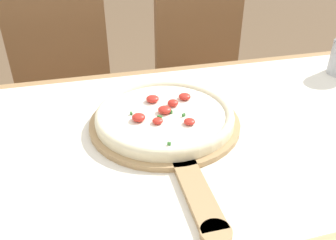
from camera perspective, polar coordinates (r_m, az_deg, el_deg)
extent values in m
cube|color=#A87F51|center=(0.73, 5.17, -6.52)|extent=(1.30, 0.88, 0.03)
cylinder|color=#A87F51|center=(1.47, 21.99, -4.79)|extent=(0.06, 0.06, 0.71)
cube|color=white|center=(0.72, 5.24, -5.42)|extent=(1.22, 0.80, 0.00)
cylinder|color=tan|center=(0.80, -0.53, -0.36)|extent=(0.34, 0.34, 0.01)
cube|color=tan|center=(0.62, 4.70, -11.54)|extent=(0.04, 0.18, 0.01)
cylinder|color=tan|center=(0.56, 7.71, -17.59)|extent=(0.05, 0.05, 0.01)
cylinder|color=beige|center=(0.79, -0.53, 0.50)|extent=(0.31, 0.31, 0.02)
torus|color=beige|center=(0.79, -0.54, 0.99)|extent=(0.31, 0.31, 0.02)
cylinder|color=white|center=(0.79, -0.54, 1.09)|extent=(0.27, 0.27, 0.00)
ellipsoid|color=red|center=(0.84, 2.69, 3.79)|extent=(0.03, 0.03, 0.01)
ellipsoid|color=red|center=(0.78, -0.55, 1.65)|extent=(0.03, 0.03, 0.01)
ellipsoid|color=red|center=(0.81, 0.79, 2.76)|extent=(0.02, 0.02, 0.01)
ellipsoid|color=red|center=(0.83, -2.50, 3.42)|extent=(0.03, 0.03, 0.01)
ellipsoid|color=red|center=(0.76, -4.74, 0.43)|extent=(0.03, 0.03, 0.02)
ellipsoid|color=red|center=(0.75, -1.67, -0.12)|extent=(0.02, 0.02, 0.01)
ellipsoid|color=red|center=(0.75, 3.47, -0.25)|extent=(0.02, 0.02, 0.01)
cube|color=#387533|center=(0.78, 0.45, 1.36)|extent=(0.01, 0.01, 0.01)
cube|color=#387533|center=(0.78, -5.92, 1.06)|extent=(0.00, 0.01, 0.01)
cube|color=#387533|center=(0.68, 0.19, -3.84)|extent=(0.01, 0.01, 0.01)
cube|color=#387533|center=(0.76, -1.35, 0.36)|extent=(0.01, 0.01, 0.01)
cube|color=#387533|center=(0.77, 2.53, 0.81)|extent=(0.01, 0.01, 0.01)
cube|color=brown|center=(1.42, -15.12, 0.20)|extent=(0.43, 0.43, 0.02)
cube|color=brown|center=(1.49, -17.16, 11.32)|extent=(0.38, 0.07, 0.44)
cylinder|color=brown|center=(1.43, -19.52, -12.17)|extent=(0.04, 0.04, 0.45)
cylinder|color=brown|center=(1.44, -6.71, -9.83)|extent=(0.04, 0.04, 0.45)
cylinder|color=brown|center=(1.68, -20.00, -4.86)|extent=(0.04, 0.04, 0.45)
cylinder|color=brown|center=(1.69, -9.27, -2.94)|extent=(0.04, 0.04, 0.45)
cube|color=brown|center=(1.50, 6.91, 3.01)|extent=(0.41, 0.41, 0.02)
cube|color=brown|center=(1.56, 4.95, 13.58)|extent=(0.38, 0.05, 0.44)
cylinder|color=brown|center=(1.46, 2.75, -8.84)|extent=(0.04, 0.04, 0.45)
cylinder|color=brown|center=(1.57, 13.97, -6.53)|extent=(0.04, 0.04, 0.45)
cylinder|color=brown|center=(1.71, -0.57, -2.08)|extent=(0.04, 0.04, 0.45)
cylinder|color=brown|center=(1.80, 9.29, -0.52)|extent=(0.04, 0.04, 0.45)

